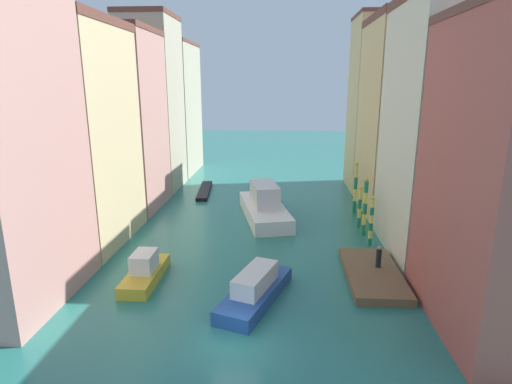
# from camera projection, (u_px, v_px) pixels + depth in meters

# --- Properties ---
(ground_plane) EXTENTS (154.00, 154.00, 0.00)m
(ground_plane) POSITION_uv_depth(u_px,v_px,m) (260.00, 208.00, 44.89)
(ground_plane) COLOR #28756B
(building_left_1) EXTENTS (6.16, 10.49, 17.92)m
(building_left_1) POSITION_uv_depth(u_px,v_px,m) (83.00, 135.00, 33.45)
(building_left_1) COLOR beige
(building_left_1) RESTS_ON ground
(building_left_2) EXTENTS (6.16, 9.17, 18.42)m
(building_left_2) POSITION_uv_depth(u_px,v_px,m) (128.00, 121.00, 43.13)
(building_left_2) COLOR tan
(building_left_2) RESTS_ON ground
(building_left_3) EXTENTS (6.16, 8.27, 21.01)m
(building_left_3) POSITION_uv_depth(u_px,v_px,m) (153.00, 104.00, 51.26)
(building_left_3) COLOR #BCB299
(building_left_3) RESTS_ON ground
(building_left_4) EXTENTS (6.16, 11.43, 18.75)m
(building_left_4) POSITION_uv_depth(u_px,v_px,m) (174.00, 109.00, 61.26)
(building_left_4) COLOR #BCB299
(building_left_4) RESTS_ON ground
(building_right_0) EXTENTS (6.16, 10.57, 16.69)m
(building_right_0) POSITION_uv_depth(u_px,v_px,m) (509.00, 178.00, 20.98)
(building_right_0) COLOR #B25147
(building_right_0) RESTS_ON ground
(building_right_1) EXTENTS (6.16, 10.83, 19.25)m
(building_right_1) POSITION_uv_depth(u_px,v_px,m) (436.00, 129.00, 31.09)
(building_right_1) COLOR beige
(building_right_1) RESTS_ON ground
(building_right_2) EXTENTS (6.16, 11.06, 19.42)m
(building_right_2) POSITION_uv_depth(u_px,v_px,m) (397.00, 117.00, 41.98)
(building_right_2) COLOR #DBB77A
(building_right_2) RESTS_ON ground
(building_right_3) EXTENTS (6.16, 8.18, 20.93)m
(building_right_3) POSITION_uv_depth(u_px,v_px,m) (377.00, 105.00, 51.15)
(building_right_3) COLOR #DBB77A
(building_right_3) RESTS_ON ground
(waterfront_dock) EXTENTS (3.61, 7.93, 0.55)m
(waterfront_dock) POSITION_uv_depth(u_px,v_px,m) (373.00, 274.00, 28.61)
(waterfront_dock) COLOR brown
(waterfront_dock) RESTS_ON ground
(person_on_dock) EXTENTS (0.36, 0.36, 1.55)m
(person_on_dock) POSITION_uv_depth(u_px,v_px,m) (379.00, 257.00, 28.89)
(person_on_dock) COLOR black
(person_on_dock) RESTS_ON waterfront_dock
(mooring_pole_0) EXTENTS (0.35, 0.35, 4.25)m
(mooring_pole_0) POSITION_uv_depth(u_px,v_px,m) (371.00, 220.00, 33.83)
(mooring_pole_0) COLOR #197247
(mooring_pole_0) RESTS_ON ground
(mooring_pole_1) EXTENTS (0.39, 0.39, 5.18)m
(mooring_pole_1) POSITION_uv_depth(u_px,v_px,m) (365.00, 206.00, 36.16)
(mooring_pole_1) COLOR #197247
(mooring_pole_1) RESTS_ON ground
(mooring_pole_2) EXTENTS (0.36, 0.36, 3.88)m
(mooring_pole_2) POSITION_uv_depth(u_px,v_px,m) (360.00, 206.00, 38.40)
(mooring_pole_2) COLOR #197247
(mooring_pole_2) RESTS_ON ground
(mooring_pole_3) EXTENTS (0.38, 0.38, 5.32)m
(mooring_pole_3) POSITION_uv_depth(u_px,v_px,m) (355.00, 187.00, 42.60)
(mooring_pole_3) COLOR #197247
(mooring_pole_3) RESTS_ON ground
(vaporetto_white) EXTENTS (5.94, 11.47, 3.47)m
(vaporetto_white) POSITION_uv_depth(u_px,v_px,m) (264.00, 206.00, 41.28)
(vaporetto_white) COLOR white
(vaporetto_white) RESTS_ON ground
(gondola_black) EXTENTS (2.10, 8.71, 0.42)m
(gondola_black) POSITION_uv_depth(u_px,v_px,m) (205.00, 191.00, 51.25)
(gondola_black) COLOR black
(gondola_black) RESTS_ON ground
(motorboat_0) EXTENTS (4.55, 7.56, 2.00)m
(motorboat_0) POSITION_uv_depth(u_px,v_px,m) (255.00, 289.00, 25.49)
(motorboat_0) COLOR #234C93
(motorboat_0) RESTS_ON ground
(motorboat_1) EXTENTS (1.94, 5.63, 2.04)m
(motorboat_1) POSITION_uv_depth(u_px,v_px,m) (145.00, 271.00, 28.07)
(motorboat_1) COLOR gold
(motorboat_1) RESTS_ON ground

